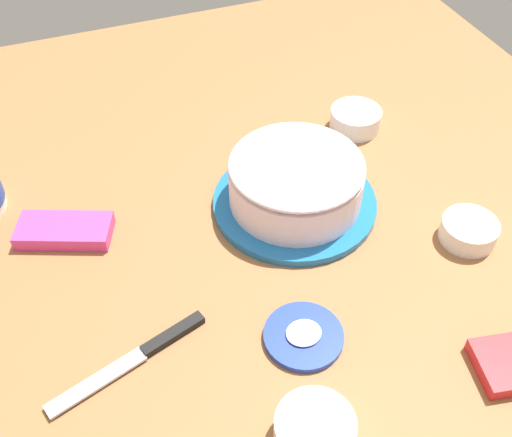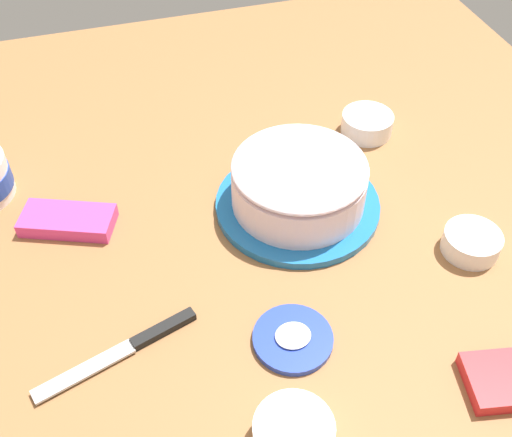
{
  "view_description": "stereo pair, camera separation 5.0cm",
  "coord_description": "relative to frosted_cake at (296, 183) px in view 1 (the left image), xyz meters",
  "views": [
    {
      "loc": [
        0.2,
        0.61,
        0.72
      ],
      "look_at": [
        -0.05,
        -0.02,
        0.04
      ],
      "focal_mm": 43.18,
      "sensor_mm": 36.0,
      "label": 1
    },
    {
      "loc": [
        0.15,
        0.63,
        0.72
      ],
      "look_at": [
        -0.05,
        -0.02,
        0.04
      ],
      "focal_mm": 43.18,
      "sensor_mm": 36.0,
      "label": 2
    }
  ],
  "objects": [
    {
      "name": "spreading_knife",
      "position": [
        0.31,
        0.19,
        -0.04
      ],
      "size": [
        0.23,
        0.09,
        0.01
      ],
      "color": "silver",
      "rests_on": "ground_plane"
    },
    {
      "name": "candy_box_upper",
      "position": [
        0.37,
        -0.07,
        -0.04
      ],
      "size": [
        0.16,
        0.12,
        0.02
      ],
      "primitive_type": "cube",
      "rotation": [
        0.0,
        0.0,
        -0.38
      ],
      "color": "#E53D8E",
      "rests_on": "ground_plane"
    },
    {
      "name": "ground_plane",
      "position": [
        0.13,
        0.06,
        -0.05
      ],
      "size": [
        1.54,
        1.54,
        0.0
      ],
      "primitive_type": "plane",
      "color": "#936038"
    },
    {
      "name": "frosted_cake",
      "position": [
        0.0,
        0.0,
        0.0
      ],
      "size": [
        0.27,
        0.27,
        0.11
      ],
      "color": "#1E6BB2",
      "rests_on": "ground_plane"
    },
    {
      "name": "sprinkle_bowl_yellow",
      "position": [
        -0.19,
        -0.16,
        -0.03
      ],
      "size": [
        0.1,
        0.1,
        0.04
      ],
      "color": "white",
      "rests_on": "ground_plane"
    },
    {
      "name": "sprinkle_bowl_green",
      "position": [
        -0.23,
        0.17,
        -0.03
      ],
      "size": [
        0.09,
        0.09,
        0.04
      ],
      "color": "white",
      "rests_on": "ground_plane"
    },
    {
      "name": "frosting_tub_lid",
      "position": [
        0.09,
        0.25,
        -0.04
      ],
      "size": [
        0.11,
        0.11,
        0.02
      ],
      "color": "#233DAD",
      "rests_on": "ground_plane"
    },
    {
      "name": "sprinkle_bowl_rainbow",
      "position": [
        0.14,
        0.38,
        -0.03
      ],
      "size": [
        0.1,
        0.1,
        0.04
      ],
      "color": "white",
      "rests_on": "ground_plane"
    }
  ]
}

